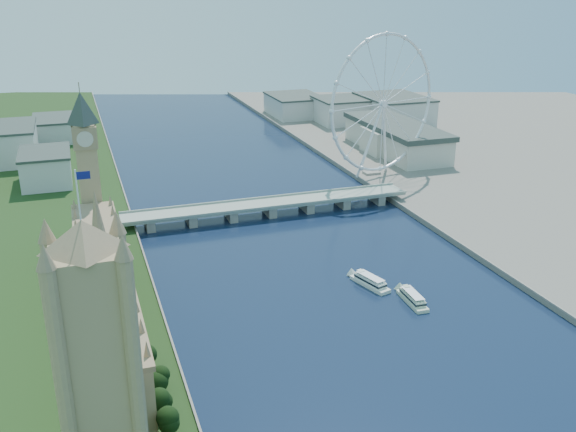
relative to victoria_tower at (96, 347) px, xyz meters
name	(u,v)px	position (x,y,z in m)	size (l,w,h in m)	color
victoria_tower	(96,347)	(0.00, 0.00, 0.00)	(28.16, 28.16, 112.00)	tan
parliament_range	(105,291)	(7.00, 115.00, -36.01)	(24.00, 200.00, 70.00)	tan
big_ben	(86,150)	(7.00, 223.00, 12.08)	(20.02, 20.02, 110.00)	tan
westminster_bridge	(269,206)	(135.00, 245.00, -47.86)	(220.00, 22.00, 9.50)	gray
london_eye	(383,104)	(254.98, 300.08, 13.03)	(113.60, 39.12, 124.30)	silver
county_hall	(395,154)	(310.00, 375.00, -54.49)	(54.00, 144.00, 35.00)	beige
city_skyline	(234,122)	(174.22, 505.08, -37.53)	(505.00, 280.00, 32.00)	beige
tour_boat_near	(370,286)	(154.76, 110.31, -54.49)	(7.87, 30.74, 6.80)	silver
tour_boat_far	(412,302)	(167.91, 83.98, -54.49)	(7.55, 29.56, 6.53)	beige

